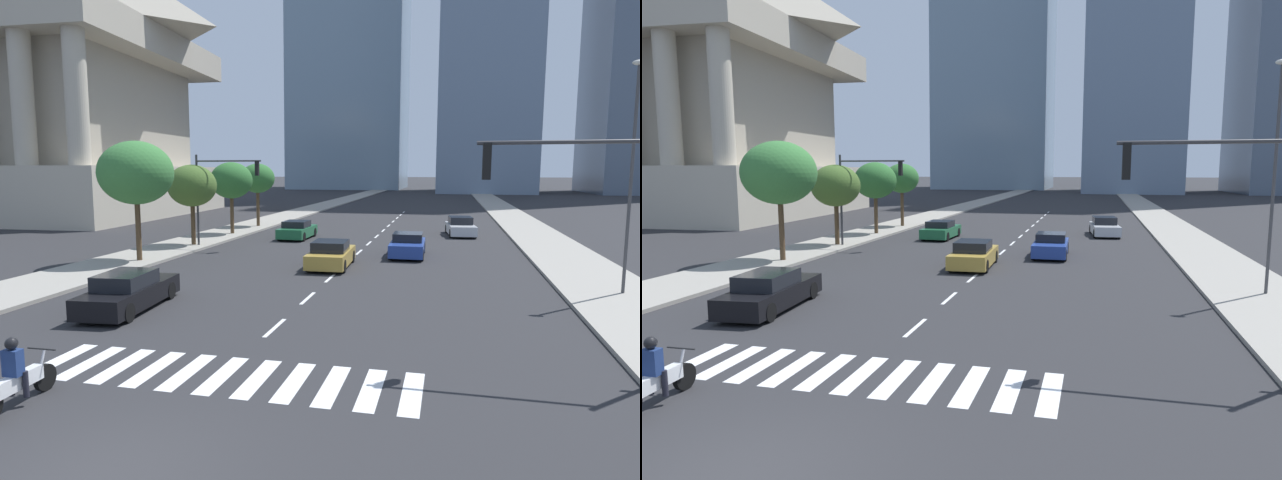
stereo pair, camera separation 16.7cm
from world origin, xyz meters
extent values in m
plane|color=#28282B|center=(0.00, 0.00, 0.00)|extent=(800.00, 800.00, 0.00)
cube|color=gray|center=(11.53, 30.00, 0.07)|extent=(4.00, 260.00, 0.15)
cube|color=gray|center=(-11.53, 30.00, 0.07)|extent=(4.00, 260.00, 0.15)
cube|color=silver|center=(-4.50, 4.41, 0.00)|extent=(0.45, 2.41, 0.01)
cube|color=silver|center=(-3.60, 4.41, 0.00)|extent=(0.45, 2.41, 0.01)
cube|color=silver|center=(-2.70, 4.41, 0.00)|extent=(0.45, 2.41, 0.01)
cube|color=silver|center=(-1.80, 4.41, 0.00)|extent=(0.45, 2.41, 0.01)
cube|color=silver|center=(-0.90, 4.41, 0.00)|extent=(0.45, 2.41, 0.01)
cube|color=silver|center=(0.00, 4.41, 0.00)|extent=(0.45, 2.41, 0.01)
cube|color=silver|center=(0.90, 4.41, 0.00)|extent=(0.45, 2.41, 0.01)
cube|color=silver|center=(1.80, 4.41, 0.00)|extent=(0.45, 2.41, 0.01)
cube|color=silver|center=(2.70, 4.41, 0.00)|extent=(0.45, 2.41, 0.01)
cube|color=silver|center=(3.60, 4.41, 0.00)|extent=(0.45, 2.41, 0.01)
cube|color=silver|center=(4.50, 4.41, 0.00)|extent=(0.45, 2.41, 0.01)
cube|color=silver|center=(0.00, 8.41, 0.00)|extent=(0.14, 2.00, 0.01)
cube|color=silver|center=(0.00, 12.41, 0.00)|extent=(0.14, 2.00, 0.01)
cube|color=silver|center=(0.00, 16.41, 0.00)|extent=(0.14, 2.00, 0.01)
cube|color=silver|center=(0.00, 20.41, 0.00)|extent=(0.14, 2.00, 0.01)
cube|color=silver|center=(0.00, 24.41, 0.00)|extent=(0.14, 2.00, 0.01)
cube|color=silver|center=(0.00, 28.41, 0.00)|extent=(0.14, 2.00, 0.01)
cube|color=silver|center=(0.00, 32.41, 0.00)|extent=(0.14, 2.00, 0.01)
cube|color=silver|center=(0.00, 36.41, 0.00)|extent=(0.14, 2.00, 0.01)
cube|color=silver|center=(0.00, 40.41, 0.00)|extent=(0.14, 2.00, 0.01)
cube|color=silver|center=(0.00, 44.41, 0.00)|extent=(0.14, 2.00, 0.01)
cube|color=silver|center=(0.00, 48.41, 0.00)|extent=(0.14, 2.00, 0.01)
cube|color=silver|center=(0.00, 52.41, 0.00)|extent=(0.14, 2.00, 0.01)
cube|color=silver|center=(0.00, 56.41, 0.00)|extent=(0.14, 2.00, 0.01)
cylinder|color=black|center=(-3.46, 2.66, 0.30)|extent=(0.13, 0.60, 0.60)
cube|color=silver|center=(-3.44, 1.89, 0.52)|extent=(0.25, 1.24, 0.32)
cylinder|color=#B2B2B7|center=(-3.45, 2.56, 0.60)|extent=(0.07, 0.32, 0.67)
cylinder|color=black|center=(-3.45, 2.61, 0.97)|extent=(0.70, 0.05, 0.04)
cube|color=navy|center=(-3.43, 1.79, 0.96)|extent=(0.37, 0.25, 0.55)
sphere|color=black|center=(-3.43, 1.79, 1.36)|extent=(0.26, 0.26, 0.26)
cylinder|color=black|center=(-3.62, 1.88, 0.47)|extent=(0.12, 0.12, 0.55)
cylinder|color=black|center=(-3.26, 1.89, 0.47)|extent=(0.12, 0.12, 0.55)
cube|color=#1E6038|center=(-5.40, 29.80, 0.50)|extent=(1.95, 4.27, 0.67)
cube|color=black|center=(-5.40, 29.59, 1.06)|extent=(1.68, 1.94, 0.46)
cylinder|color=black|center=(-6.22, 31.26, 0.32)|extent=(0.23, 0.64, 0.64)
cylinder|color=black|center=(-4.52, 31.23, 0.32)|extent=(0.23, 0.64, 0.64)
cylinder|color=black|center=(-6.27, 28.37, 0.32)|extent=(0.23, 0.64, 0.64)
cylinder|color=black|center=(-4.57, 28.34, 0.32)|extent=(0.23, 0.64, 0.64)
cube|color=#B7BABF|center=(6.05, 34.44, 0.51)|extent=(2.32, 4.87, 0.70)
cube|color=black|center=(6.03, 34.67, 1.13)|extent=(1.84, 2.27, 0.55)
cylinder|color=black|center=(7.05, 32.93, 0.32)|extent=(0.28, 0.66, 0.64)
cylinder|color=black|center=(5.38, 32.76, 0.32)|extent=(0.28, 0.66, 0.64)
cylinder|color=black|center=(6.73, 36.12, 0.32)|extent=(0.28, 0.66, 0.64)
cylinder|color=black|center=(5.06, 35.95, 0.32)|extent=(0.28, 0.66, 0.64)
cube|color=#B28E38|center=(-0.58, 19.21, 0.50)|extent=(2.05, 4.52, 0.69)
cube|color=black|center=(-0.57, 18.99, 1.10)|extent=(1.73, 2.06, 0.51)
cylinder|color=black|center=(-1.49, 20.69, 0.32)|extent=(0.24, 0.65, 0.64)
cylinder|color=black|center=(0.22, 20.76, 0.32)|extent=(0.24, 0.65, 0.64)
cylinder|color=black|center=(-1.38, 17.67, 0.32)|extent=(0.24, 0.65, 0.64)
cylinder|color=black|center=(0.33, 17.73, 0.32)|extent=(0.24, 0.65, 0.64)
cube|color=black|center=(-5.70, 9.38, 0.50)|extent=(2.15, 4.91, 0.69)
cube|color=black|center=(-5.68, 9.14, 1.10)|extent=(1.70, 2.28, 0.51)
cylinder|color=black|center=(-6.61, 10.92, 0.32)|extent=(0.28, 0.66, 0.64)
cylinder|color=black|center=(-5.09, 11.06, 0.32)|extent=(0.28, 0.66, 0.64)
cylinder|color=black|center=(-6.31, 7.69, 0.32)|extent=(0.28, 0.66, 0.64)
cylinder|color=black|center=(-4.78, 7.83, 0.32)|extent=(0.28, 0.66, 0.64)
cube|color=navy|center=(2.94, 23.51, 0.51)|extent=(1.92, 4.26, 0.70)
cube|color=black|center=(2.94, 23.73, 1.09)|extent=(1.66, 1.93, 0.46)
cylinder|color=black|center=(3.80, 22.09, 0.32)|extent=(0.23, 0.64, 0.64)
cylinder|color=black|center=(2.13, 22.06, 0.32)|extent=(0.23, 0.64, 0.64)
cylinder|color=black|center=(3.75, 24.97, 0.32)|extent=(0.23, 0.64, 0.64)
cylinder|color=black|center=(2.08, 24.94, 0.32)|extent=(0.23, 0.64, 0.64)
cylinder|color=#333335|center=(8.21, 6.97, 5.54)|extent=(4.84, 0.10, 0.10)
cube|color=black|center=(6.04, 6.97, 5.09)|extent=(0.20, 0.28, 0.90)
sphere|color=red|center=(6.04, 6.97, 5.39)|extent=(0.18, 0.18, 0.18)
sphere|color=orange|center=(6.04, 6.97, 5.09)|extent=(0.18, 0.18, 0.18)
sphere|color=green|center=(6.04, 6.97, 4.79)|extent=(0.18, 0.18, 0.18)
cylinder|color=#333335|center=(-10.33, 24.12, 3.00)|extent=(0.14, 0.14, 5.70)
cylinder|color=#333335|center=(-8.19, 24.12, 5.45)|extent=(4.27, 0.10, 0.10)
cube|color=black|center=(-6.31, 24.12, 5.00)|extent=(0.20, 0.28, 0.90)
sphere|color=red|center=(-6.31, 24.12, 5.30)|extent=(0.18, 0.18, 0.18)
sphere|color=orange|center=(-6.31, 24.12, 5.00)|extent=(0.18, 0.18, 0.18)
sphere|color=green|center=(-6.31, 24.12, 4.70)|extent=(0.18, 0.18, 0.18)
cube|color=#19662D|center=(-10.33, 24.12, 3.15)|extent=(0.60, 0.04, 0.18)
cylinder|color=#3F3F42|center=(11.83, 15.53, 4.43)|extent=(0.12, 0.12, 8.56)
ellipsoid|color=beige|center=(11.83, 15.53, 8.81)|extent=(0.50, 0.24, 0.20)
cylinder|color=#4C3823|center=(-10.73, 18.00, 1.67)|extent=(0.28, 0.28, 3.05)
ellipsoid|color=#387538|center=(-10.73, 18.00, 4.75)|extent=(3.88, 3.88, 3.30)
cylinder|color=#4C3823|center=(-10.73, 24.22, 1.41)|extent=(0.28, 0.28, 2.51)
ellipsoid|color=#426028|center=(-10.73, 24.22, 3.91)|extent=(3.12, 3.12, 2.65)
cylinder|color=#4C3823|center=(-10.73, 30.55, 1.50)|extent=(0.28, 0.28, 2.71)
ellipsoid|color=#2D662D|center=(-10.73, 30.55, 4.13)|extent=(3.18, 3.18, 2.70)
cylinder|color=#4C3823|center=(-10.73, 36.21, 1.59)|extent=(0.28, 0.28, 2.89)
ellipsoid|color=#2D662D|center=(-10.73, 36.21, 4.21)|extent=(2.92, 2.92, 2.48)
cube|color=#BCB29E|center=(-37.69, 44.06, 2.64)|extent=(30.36, 30.36, 5.27)
cube|color=#ADA491|center=(-37.69, 44.06, 10.75)|extent=(23.68, 23.68, 10.95)
cylinder|color=#BCB29E|center=(-29.56, 31.47, 10.75)|extent=(1.80, 1.80, 10.95)
cylinder|color=#BCB29E|center=(-24.58, 31.72, 10.75)|extent=(1.80, 1.80, 10.95)
cube|color=#BCB29E|center=(-37.69, 44.06, 17.72)|extent=(30.36, 30.36, 3.00)
cube|color=#7A93A8|center=(-21.56, 139.93, 47.18)|extent=(29.13, 29.41, 94.36)
camera|label=1|loc=(5.17, -6.98, 4.86)|focal=30.03mm
camera|label=2|loc=(5.33, -6.94, 4.86)|focal=30.03mm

